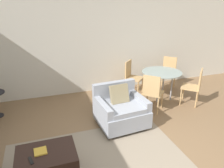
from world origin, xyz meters
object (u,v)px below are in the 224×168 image
at_px(ottoman, 47,164).
at_px(dining_table, 162,75).
at_px(book_stack, 40,151).
at_px(dining_chair_near_left, 152,91).
at_px(tv_remote_primary, 31,160).
at_px(dining_chair_far_right, 168,71).
at_px(dining_chair_far_left, 131,75).
at_px(armchair, 120,110).
at_px(dining_chair_near_right, 195,85).

bearing_deg(ottoman, dining_table, 32.43).
xyz_separation_m(book_stack, dining_table, (3.04, 1.84, 0.20)).
bearing_deg(dining_chair_near_left, tv_remote_primary, -151.40).
height_order(dining_table, dining_chair_far_right, dining_chair_far_right).
relative_size(dining_table, dining_chair_near_left, 1.11).
bearing_deg(tv_remote_primary, dining_chair_near_left, 28.60).
xyz_separation_m(tv_remote_primary, dining_chair_far_left, (2.59, 2.57, 0.08)).
relative_size(ottoman, dining_chair_far_right, 0.93).
height_order(armchair, ottoman, armchair).
bearing_deg(ottoman, dining_chair_far_left, 45.91).
bearing_deg(dining_chair_far_left, tv_remote_primary, -135.19).
xyz_separation_m(armchair, dining_chair_far_left, (0.87, 1.45, 0.18)).
height_order(book_stack, dining_chair_far_right, dining_chair_far_right).
relative_size(armchair, dining_chair_near_right, 1.11).
distance_m(book_stack, dining_table, 3.56).
relative_size(tv_remote_primary, dining_chair_near_right, 0.19).
distance_m(dining_chair_far_left, dining_chair_far_right, 1.16).
bearing_deg(armchair, dining_chair_near_right, 8.08).
distance_m(armchair, dining_chair_near_left, 0.94).
xyz_separation_m(dining_chair_near_right, dining_chair_far_right, (0.00, 1.16, 0.00)).
height_order(tv_remote_primary, dining_chair_far_right, dining_chair_far_right).
distance_m(armchair, dining_chair_far_left, 1.70).
height_order(dining_table, dining_chair_near_right, dining_chair_near_right).
height_order(book_stack, dining_table, dining_table).
bearing_deg(dining_chair_near_right, armchair, -171.92).
xyz_separation_m(dining_chair_near_left, dining_chair_far_right, (1.16, 1.16, 0.00)).
bearing_deg(dining_chair_near_left, dining_chair_near_right, 0.00).
relative_size(dining_chair_near_left, dining_chair_near_right, 1.00).
height_order(dining_table, dining_chair_far_left, dining_chair_far_left).
height_order(dining_chair_near_left, dining_chair_near_right, same).
relative_size(book_stack, dining_chair_near_left, 0.21).
distance_m(dining_table, dining_chair_near_left, 0.83).
bearing_deg(dining_chair_far_right, dining_chair_near_right, -90.00).
distance_m(armchair, dining_chair_near_right, 2.06).
bearing_deg(dining_chair_near_right, tv_remote_primary, -159.37).
bearing_deg(dining_chair_far_right, dining_chair_near_left, -135.00).
distance_m(dining_table, dining_chair_near_right, 0.83).
xyz_separation_m(ottoman, dining_chair_near_left, (2.39, 1.31, 0.28)).
relative_size(dining_chair_far_left, dining_chair_far_right, 1.00).
distance_m(ottoman, book_stack, 0.22).
bearing_deg(dining_chair_far_left, ottoman, -134.09).
height_order(dining_chair_far_left, dining_chair_far_right, same).
relative_size(armchair, dining_table, 1.00).
bearing_deg(book_stack, dining_chair_far_right, 33.81).
height_order(ottoman, dining_chair_far_left, dining_chair_far_left).
bearing_deg(dining_table, armchair, -149.11).
height_order(armchair, book_stack, armchair).
bearing_deg(dining_chair_near_right, dining_chair_far_left, 135.00).
bearing_deg(dining_table, tv_remote_primary, -147.85).
bearing_deg(dining_chair_far_left, armchair, -121.03).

